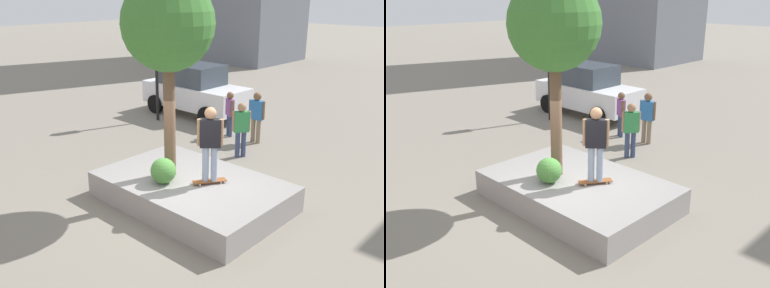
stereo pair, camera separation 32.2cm
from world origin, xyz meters
The scene contains 11 objects.
ground_plane centered at (0.00, 0.00, 0.00)m, with size 120.00×120.00×0.00m, color gray.
planter_ledge centered at (-0.10, 0.25, 0.31)m, with size 4.44×2.90×0.63m, color gray.
plaza_tree centered at (-0.71, 0.13, 4.17)m, with size 2.12×2.12×4.65m.
boxwood_shrub centered at (-0.46, -0.34, 0.93)m, with size 0.61×0.61×0.61m, color #4C8C3D.
skateboard centered at (0.36, 0.37, 0.68)m, with size 0.61×0.79×0.07m.
skateboarder centered at (0.36, 0.37, 1.72)m, with size 0.49×0.47×1.77m.
police_car centered at (-5.55, 6.24, 1.06)m, with size 4.52×2.14×2.10m.
traffic_light_median centered at (-6.03, 4.60, 2.92)m, with size 0.37×0.37×4.27m.
bystander_watching centered at (-1.57, 5.01, 1.01)m, with size 0.59×0.27×1.74m.
passerby_with_bag centered at (-1.13, 3.57, 1.00)m, with size 0.43×0.49×1.72m.
pedestrian_crossing centered at (-2.67, 4.97, 0.92)m, with size 0.47×0.38×1.60m.
Camera 1 is at (6.36, -6.67, 4.88)m, focal length 40.32 mm.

